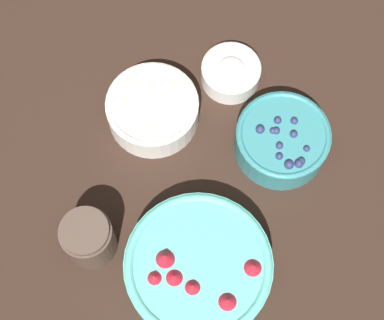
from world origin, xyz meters
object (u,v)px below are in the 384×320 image
object	(u,v)px
bowl_strawberries	(198,268)
jar_chocolate	(89,238)
bowl_bananas	(153,109)
bowl_cream	(231,72)
bowl_blueberries	(282,139)

from	to	relation	value
bowl_strawberries	jar_chocolate	size ratio (longest dim) A/B	2.46
bowl_bananas	bowl_cream	xyz separation A→B (m)	(0.07, -0.13, -0.01)
bowl_cream	jar_chocolate	bearing A→B (deg)	142.92
bowl_strawberries	bowl_blueberries	bearing A→B (deg)	-33.07
bowl_strawberries	bowl_bananas	world-z (taller)	bowl_strawberries
bowl_bananas	jar_chocolate	bearing A→B (deg)	157.61
bowl_strawberries	bowl_bananas	bearing A→B (deg)	15.65
bowl_blueberries	bowl_bananas	size ratio (longest dim) A/B	1.00
bowl_cream	jar_chocolate	world-z (taller)	jar_chocolate
bowl_strawberries	bowl_cream	size ratio (longest dim) A/B	2.19
bowl_blueberries	jar_chocolate	distance (m)	0.35
bowl_blueberries	bowl_cream	bearing A→B (deg)	31.69
bowl_blueberries	bowl_bananas	distance (m)	0.22
bowl_strawberries	bowl_blueberries	size ratio (longest dim) A/B	1.45
bowl_strawberries	jar_chocolate	bearing A→B (deg)	75.01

